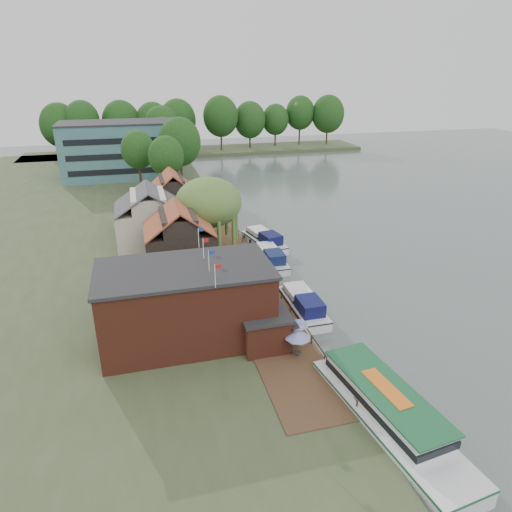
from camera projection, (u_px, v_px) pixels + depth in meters
ground at (341, 319)px, 47.64m from camera, size 260.00×260.00×0.00m
land_bank at (71, 231)px, 71.52m from camera, size 50.00×140.00×1.00m
quay_deck at (244, 279)px, 54.25m from camera, size 6.00×50.00×0.10m
quay_rail at (265, 271)px, 55.16m from camera, size 0.20×49.00×1.00m
pub at (208, 301)px, 41.62m from camera, size 20.00×11.00×7.30m
hotel_block at (120, 150)px, 102.06m from camera, size 25.40×12.40×12.30m
cottage_a at (179, 240)px, 54.53m from camera, size 8.60×7.60×8.50m
cottage_b at (149, 217)px, 62.73m from camera, size 9.60×8.60×8.50m
cottage_c at (173, 198)px, 71.71m from camera, size 7.60×7.60×8.50m
willow at (209, 217)px, 59.69m from camera, size 8.60×8.60×10.43m
umbrella_0 at (297, 344)px, 39.34m from camera, size 2.26×2.26×2.38m
umbrella_1 at (296, 331)px, 41.33m from camera, size 2.21×2.21×2.38m
umbrella_2 at (275, 317)px, 43.64m from camera, size 2.25×2.25×2.38m
umbrella_3 at (268, 301)px, 46.54m from camera, size 1.97×1.97×2.38m
umbrella_4 at (258, 284)px, 50.13m from camera, size 2.27×2.27×2.38m
umbrella_5 at (250, 275)px, 52.48m from camera, size 2.13×2.13×2.38m
cruiser_0 at (303, 302)px, 48.52m from camera, size 3.35×10.34×2.52m
cruiser_1 at (271, 256)px, 60.50m from camera, size 3.38×10.09×2.44m
cruiser_2 at (264, 238)px, 66.52m from camera, size 5.51×10.95×2.56m
tour_boat at (390, 413)px, 32.44m from camera, size 6.16×15.78×3.36m
swan at (361, 394)px, 36.51m from camera, size 0.44×0.44×0.44m
bank_tree_0 at (167, 172)px, 79.60m from camera, size 6.11×6.11×12.63m
bank_tree_1 at (139, 166)px, 84.24m from camera, size 6.08×6.08×12.87m
bank_tree_2 at (180, 153)px, 92.19m from camera, size 8.48×8.48×14.32m
bank_tree_3 at (164, 142)px, 112.31m from camera, size 8.88×8.88×12.17m
bank_tree_4 at (161, 134)px, 119.28m from camera, size 7.91×7.91×14.12m
bank_tree_5 at (164, 131)px, 125.07m from camera, size 7.79×7.79×13.81m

